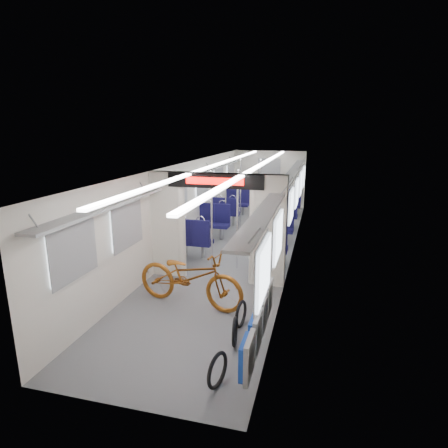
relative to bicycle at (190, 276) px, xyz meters
name	(u,v)px	position (x,y,z in m)	size (l,w,h in m)	color
carriage	(235,197)	(0.14, 3.04, 0.94)	(12.00, 12.02, 2.31)	#515456
bicycle	(190,276)	(0.00, 0.00, 0.00)	(0.74, 2.13, 1.12)	#8D4C14
flip_bench	(259,323)	(1.50, -1.38, 0.02)	(0.12, 2.10, 0.51)	gray
bike_hoop_a	(217,372)	(1.10, -2.07, -0.35)	(0.48, 0.48, 0.05)	black
bike_hoop_b	(235,333)	(1.10, -1.10, -0.36)	(0.45, 0.45, 0.05)	black
bike_hoop_c	(241,315)	(1.07, -0.55, -0.35)	(0.46, 0.46, 0.05)	black
seat_bay_near_left	(204,227)	(-0.79, 3.40, 0.00)	(0.93, 2.18, 1.13)	#0F0C37
seat_bay_near_right	(273,232)	(1.08, 3.35, 0.00)	(0.93, 2.19, 1.13)	#0F0C37
seat_bay_far_left	(232,205)	(-0.79, 6.69, -0.03)	(0.88, 1.95, 1.06)	#0F0C37
seat_bay_far_right	(286,206)	(1.08, 6.88, -0.01)	(0.92, 2.14, 1.12)	#0F0C37
stanchion_near_left	(212,221)	(-0.11, 1.81, 0.59)	(0.04, 0.04, 2.30)	silver
stanchion_near_right	(237,220)	(0.42, 2.06, 0.59)	(0.04, 0.04, 2.30)	silver
stanchion_far_left	(240,197)	(-0.14, 5.03, 0.59)	(0.04, 0.04, 2.30)	silver
stanchion_far_right	(260,197)	(0.44, 5.05, 0.59)	(0.04, 0.04, 2.30)	silver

